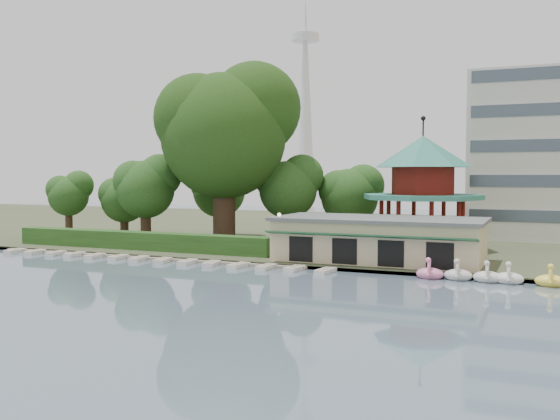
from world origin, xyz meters
The scene contains 13 objects.
ground_plane centered at (0.00, 0.00, 0.00)m, with size 220.00×220.00×0.00m, color slate.
shore centered at (0.00, 52.00, 0.20)m, with size 220.00×70.00×0.40m, color #424930.
embankment centered at (0.00, 17.30, 0.15)m, with size 220.00×0.60×0.30m, color gray.
dock centered at (-12.00, 17.20, 0.12)m, with size 34.00×1.60×0.24m, color gray.
boathouse centered at (10.00, 21.97, 2.37)m, with size 18.60×9.39×3.90m.
pavilion centered at (12.00, 32.00, 7.48)m, with size 12.40×12.40×13.50m.
broadcast_tower centered at (-42.00, 140.00, 33.98)m, with size 8.00×8.00×96.00m.
hedge centered at (-15.00, 20.50, 1.30)m, with size 30.00×2.00×1.80m, color #28511D.
lamp_post centered at (1.50, 19.00, 3.34)m, with size 0.36×0.36×4.28m.
big_tree centered at (-8.81, 28.22, 13.37)m, with size 15.19×14.15×20.23m.
small_trees centered at (-11.73, 31.83, 6.38)m, with size 39.33×16.73×10.07m.
swan_boats centered at (21.82, 16.52, 0.40)m, with size 15.23×1.98×1.92m.
moored_rowboats centered at (-10.14, 15.80, 0.18)m, with size 35.43×2.69×0.36m.
Camera 1 is at (23.71, -32.85, 8.23)m, focal length 40.00 mm.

